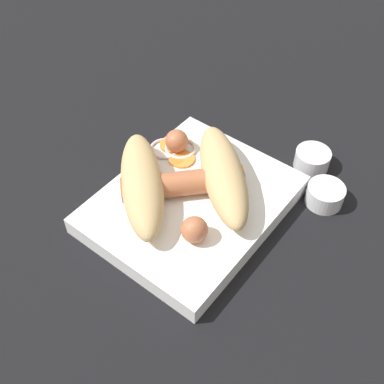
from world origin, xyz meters
TOP-DOWN VIEW (x-y plane):
  - ground_plane at (0.00, 0.00)m, footprint 3.00×3.00m
  - food_tray at (0.00, 0.00)m, footprint 0.25×0.20m
  - bread_roll at (0.00, 0.01)m, footprint 0.23×0.23m
  - sausage at (0.00, 0.01)m, footprint 0.14×0.14m
  - pickled_veggies at (0.05, 0.07)m, footprint 0.06×0.07m
  - condiment_cup_near at (0.12, -0.13)m, footprint 0.05×0.05m
  - condiment_cup_far at (0.17, -0.08)m, footprint 0.05×0.05m

SIDE VIEW (x-z plane):
  - ground_plane at x=0.00m, z-range 0.00..0.00m
  - condiment_cup_near at x=0.12m, z-range 0.00..0.03m
  - condiment_cup_far at x=0.17m, z-range 0.00..0.03m
  - food_tray at x=0.00m, z-range 0.00..0.03m
  - pickled_veggies at x=0.05m, z-range 0.02..0.03m
  - sausage at x=0.00m, z-range 0.03..0.06m
  - bread_roll at x=0.00m, z-range 0.03..0.07m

